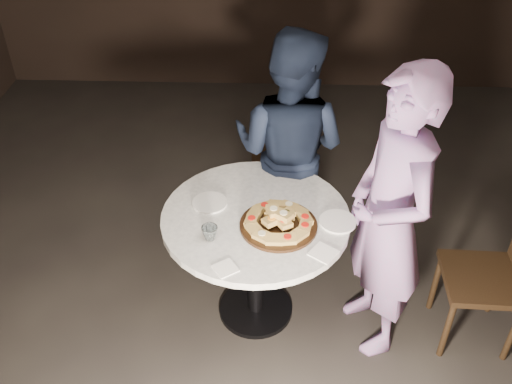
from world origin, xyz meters
TOP-DOWN VIEW (x-y plane):
  - floor at (0.00, 0.00)m, footprint 7.00×7.00m
  - table at (-0.11, 0.14)m, footprint 1.29×1.29m
  - serving_board at (0.02, 0.04)m, footprint 0.57×0.57m
  - focaccia_pile at (0.03, 0.04)m, footprint 0.40×0.38m
  - plate_left at (-0.39, 0.24)m, footprint 0.24×0.24m
  - plate_right at (0.36, 0.09)m, footprint 0.25×0.25m
  - water_glass at (-0.36, -0.08)m, footprint 0.12×0.12m
  - napkin_near at (-0.25, -0.31)m, footprint 0.15×0.15m
  - napkin_far at (0.27, -0.17)m, footprint 0.18×0.18m
  - chair_far at (0.06, 1.29)m, footprint 0.53×0.55m
  - chair_right at (1.35, 0.01)m, footprint 0.49×0.47m
  - diner_navy at (0.09, 0.81)m, footprint 1.02×0.92m
  - diner_teal at (0.63, 0.01)m, footprint 0.62×0.77m

SIDE VIEW (x-z plane):
  - floor at x=0.00m, z-range 0.00..0.00m
  - chair_far at x=0.06m, z-range 0.07..0.97m
  - chair_right at x=1.35m, z-range 0.07..1.04m
  - table at x=-0.11m, z-range 0.26..1.09m
  - napkin_near at x=-0.25m, z-range 0.83..0.84m
  - napkin_far at x=0.27m, z-range 0.83..0.84m
  - plate_left at x=-0.39m, z-range 0.83..0.84m
  - plate_right at x=0.36m, z-range 0.83..0.84m
  - serving_board at x=0.02m, z-range 0.83..0.85m
  - diner_navy at x=0.09m, z-range 0.00..1.70m
  - water_glass at x=-0.36m, z-range 0.83..0.92m
  - focaccia_pile at x=0.03m, z-range 0.83..0.94m
  - diner_teal at x=0.63m, z-range 0.00..1.84m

